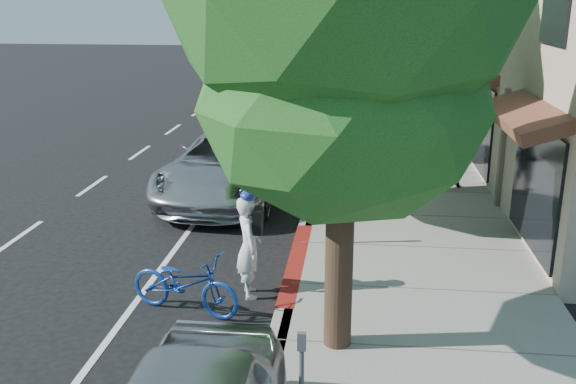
# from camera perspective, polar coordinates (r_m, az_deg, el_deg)

# --- Properties ---
(ground) EXTENTS (120.00, 120.00, 0.00)m
(ground) POSITION_cam_1_polar(r_m,az_deg,el_deg) (11.62, 0.25, -8.72)
(ground) COLOR black
(ground) RESTS_ON ground
(sidewalk) EXTENTS (4.60, 56.00, 0.15)m
(sidewalk) POSITION_cam_1_polar(r_m,az_deg,el_deg) (19.11, 9.70, 1.66)
(sidewalk) COLOR gray
(sidewalk) RESTS_ON ground
(curb) EXTENTS (0.30, 56.00, 0.15)m
(curb) POSITION_cam_1_polar(r_m,az_deg,el_deg) (19.10, 2.80, 1.88)
(curb) COLOR #9E998E
(curb) RESTS_ON ground
(curb_red_segment) EXTENTS (0.32, 4.00, 0.15)m
(curb_red_segment) POSITION_cam_1_polar(r_m,az_deg,el_deg) (12.49, 0.74, -6.43)
(curb_red_segment) COLOR maroon
(curb_red_segment) RESTS_ON ground
(storefront_building) EXTENTS (10.00, 36.00, 7.00)m
(storefront_building) POSITION_cam_1_polar(r_m,az_deg,el_deg) (29.70, 23.54, 12.62)
(storefront_building) COLOR #C5B198
(storefront_building) RESTS_ON ground
(street_tree_0) EXTENTS (4.58, 4.58, 7.87)m
(street_tree_0) POSITION_cam_1_polar(r_m,az_deg,el_deg) (8.42, 5.13, 16.06)
(street_tree_0) COLOR black
(street_tree_0) RESTS_ON ground
(street_tree_1) EXTENTS (5.22, 5.22, 7.34)m
(street_tree_1) POSITION_cam_1_polar(r_m,az_deg,el_deg) (14.43, 5.68, 14.22)
(street_tree_1) COLOR black
(street_tree_1) RESTS_ON ground
(street_tree_2) EXTENTS (4.00, 4.00, 6.61)m
(street_tree_2) POSITION_cam_1_polar(r_m,az_deg,el_deg) (20.44, 5.93, 14.19)
(street_tree_2) COLOR black
(street_tree_2) RESTS_ON ground
(street_tree_3) EXTENTS (5.65, 5.65, 7.63)m
(street_tree_3) POSITION_cam_1_polar(r_m,az_deg,el_deg) (26.42, 6.11, 15.68)
(street_tree_3) COLOR black
(street_tree_3) RESTS_ON ground
(street_tree_5) EXTENTS (4.41, 4.41, 7.22)m
(street_tree_5) POSITION_cam_1_polar(r_m,az_deg,el_deg) (38.42, 6.27, 15.98)
(street_tree_5) COLOR black
(street_tree_5) RESTS_ON ground
(cyclist) EXTENTS (0.61, 0.76, 1.81)m
(cyclist) POSITION_cam_1_polar(r_m,az_deg,el_deg) (11.11, -3.49, -4.89)
(cyclist) COLOR silver
(cyclist) RESTS_ON ground
(bicycle) EXTENTS (2.09, 1.20, 1.04)m
(bicycle) POSITION_cam_1_polar(r_m,az_deg,el_deg) (10.79, -9.15, -8.02)
(bicycle) COLOR #173F9E
(bicycle) RESTS_ON ground
(silver_suv) EXTENTS (3.22, 6.25, 1.69)m
(silver_suv) POSITION_cam_1_polar(r_m,az_deg,el_deg) (16.79, -5.24, 2.42)
(silver_suv) COLOR #B6B6BB
(silver_suv) RESTS_ON ground
(dark_sedan) EXTENTS (1.68, 4.57, 1.50)m
(dark_sedan) POSITION_cam_1_polar(r_m,az_deg,el_deg) (20.39, 0.96, 4.80)
(dark_sedan) COLOR black
(dark_sedan) RESTS_ON ground
(white_pickup) EXTENTS (2.70, 5.80, 1.64)m
(white_pickup) POSITION_cam_1_polar(r_m,az_deg,el_deg) (31.87, 0.32, 9.34)
(white_pickup) COLOR white
(white_pickup) RESTS_ON ground
(dark_suv_far) EXTENTS (2.40, 4.78, 1.56)m
(dark_suv_far) POSITION_cam_1_polar(r_m,az_deg,el_deg) (35.59, 0.97, 10.07)
(dark_suv_far) COLOR black
(dark_suv_far) RESTS_ON ground
(pedestrian) EXTENTS (0.97, 0.89, 1.59)m
(pedestrian) POSITION_cam_1_polar(r_m,az_deg,el_deg) (17.51, 14.08, 2.93)
(pedestrian) COLOR black
(pedestrian) RESTS_ON sidewalk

